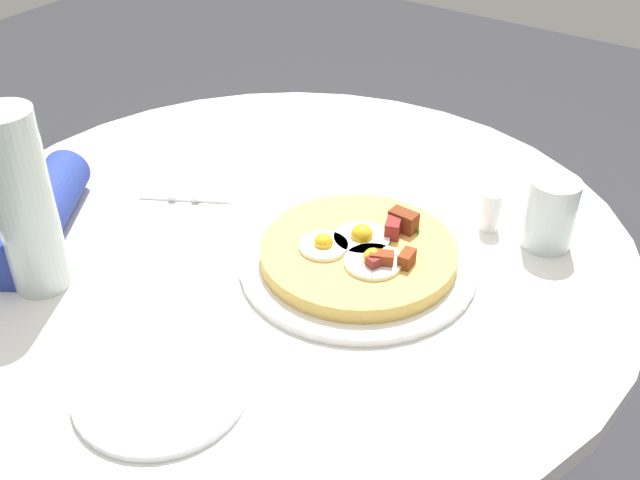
% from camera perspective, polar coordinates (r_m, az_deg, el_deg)
% --- Properties ---
extents(dining_table, '(0.98, 0.98, 0.72)m').
position_cam_1_polar(dining_table, '(1.19, -2.40, -6.56)').
color(dining_table, silver).
rests_on(dining_table, ground_plane).
extents(pizza_plate, '(0.31, 0.31, 0.01)m').
position_cam_1_polar(pizza_plate, '(1.02, 2.78, -1.78)').
color(pizza_plate, white).
rests_on(pizza_plate, dining_table).
extents(breakfast_pizza, '(0.26, 0.26, 0.05)m').
position_cam_1_polar(breakfast_pizza, '(1.01, 2.89, -0.92)').
color(breakfast_pizza, '#DFB556').
rests_on(breakfast_pizza, pizza_plate).
extents(bread_plate, '(0.19, 0.19, 0.01)m').
position_cam_1_polar(bread_plate, '(0.87, -11.68, -10.79)').
color(bread_plate, white).
rests_on(bread_plate, dining_table).
extents(napkin, '(0.22, 0.20, 0.00)m').
position_cam_1_polar(napkin, '(1.25, -9.08, 4.96)').
color(napkin, white).
rests_on(napkin, dining_table).
extents(fork, '(0.16, 0.10, 0.00)m').
position_cam_1_polar(fork, '(1.25, -9.90, 5.17)').
color(fork, silver).
rests_on(fork, napkin).
extents(knife, '(0.16, 0.10, 0.00)m').
position_cam_1_polar(knife, '(1.24, -8.28, 5.11)').
color(knife, silver).
rests_on(knife, napkin).
extents(water_glass, '(0.07, 0.07, 0.10)m').
position_cam_1_polar(water_glass, '(1.09, 16.67, 1.90)').
color(water_glass, silver).
rests_on(water_glass, dining_table).
extents(water_bottle, '(0.07, 0.07, 0.24)m').
position_cam_1_polar(water_bottle, '(1.00, -21.04, 2.56)').
color(water_bottle, silver).
rests_on(water_bottle, dining_table).
extents(salt_shaker, '(0.03, 0.03, 0.06)m').
position_cam_1_polar(salt_shaker, '(1.11, 12.52, 2.10)').
color(salt_shaker, white).
rests_on(salt_shaker, dining_table).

